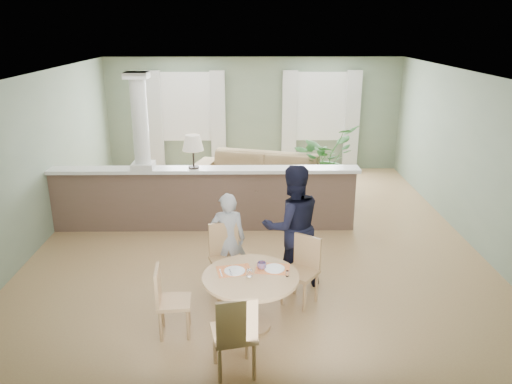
{
  "coord_description": "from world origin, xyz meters",
  "views": [
    {
      "loc": [
        -0.11,
        -7.92,
        3.43
      ],
      "look_at": [
        -0.02,
        -1.0,
        1.09
      ],
      "focal_mm": 35.0,
      "sensor_mm": 36.0,
      "label": 1
    }
  ],
  "objects_px": {
    "chair_far_boy": "(226,255)",
    "chair_far_man": "(303,267)",
    "dining_table": "(251,286)",
    "houseplant": "(324,160)",
    "child_person": "(228,239)",
    "chair_near": "(235,332)",
    "man_person": "(292,226)",
    "chair_side": "(168,298)",
    "sofa": "(261,176)"
  },
  "relations": [
    {
      "from": "dining_table",
      "to": "child_person",
      "type": "xyz_separation_m",
      "value": [
        -0.31,
        1.05,
        0.12
      ]
    },
    {
      "from": "chair_far_boy",
      "to": "chair_side",
      "type": "distance_m",
      "value": 1.18
    },
    {
      "from": "chair_side",
      "to": "child_person",
      "type": "relative_size",
      "value": 0.63
    },
    {
      "from": "dining_table",
      "to": "chair_side",
      "type": "relative_size",
      "value": 1.34
    },
    {
      "from": "chair_far_man",
      "to": "chair_side",
      "type": "distance_m",
      "value": 1.76
    },
    {
      "from": "chair_far_boy",
      "to": "chair_far_man",
      "type": "bearing_deg",
      "value": -33.44
    },
    {
      "from": "sofa",
      "to": "dining_table",
      "type": "relative_size",
      "value": 2.62
    },
    {
      "from": "child_person",
      "to": "man_person",
      "type": "height_order",
      "value": "man_person"
    },
    {
      "from": "dining_table",
      "to": "chair_far_boy",
      "type": "xyz_separation_m",
      "value": [
        -0.33,
        0.87,
        -0.03
      ]
    },
    {
      "from": "houseplant",
      "to": "dining_table",
      "type": "relative_size",
      "value": 1.3
    },
    {
      "from": "child_person",
      "to": "sofa",
      "type": "bearing_deg",
      "value": -101.71
    },
    {
      "from": "chair_side",
      "to": "chair_far_boy",
      "type": "bearing_deg",
      "value": -36.9
    },
    {
      "from": "houseplant",
      "to": "chair_side",
      "type": "height_order",
      "value": "houseplant"
    },
    {
      "from": "chair_far_boy",
      "to": "child_person",
      "type": "xyz_separation_m",
      "value": [
        0.02,
        0.18,
        0.15
      ]
    },
    {
      "from": "chair_side",
      "to": "man_person",
      "type": "xyz_separation_m",
      "value": [
        1.51,
        1.17,
        0.39
      ]
    },
    {
      "from": "sofa",
      "to": "chair_side",
      "type": "height_order",
      "value": "sofa"
    },
    {
      "from": "man_person",
      "to": "houseplant",
      "type": "bearing_deg",
      "value": -118.68
    },
    {
      "from": "houseplant",
      "to": "sofa",
      "type": "bearing_deg",
      "value": -174.19
    },
    {
      "from": "chair_near",
      "to": "child_person",
      "type": "relative_size",
      "value": 0.72
    },
    {
      "from": "dining_table",
      "to": "chair_near",
      "type": "height_order",
      "value": "chair_near"
    },
    {
      "from": "chair_far_man",
      "to": "chair_near",
      "type": "height_order",
      "value": "chair_near"
    },
    {
      "from": "chair_near",
      "to": "man_person",
      "type": "relative_size",
      "value": 0.56
    },
    {
      "from": "sofa",
      "to": "man_person",
      "type": "xyz_separation_m",
      "value": [
        0.32,
        -3.73,
        0.42
      ]
    },
    {
      "from": "child_person",
      "to": "man_person",
      "type": "bearing_deg",
      "value": 176.17
    },
    {
      "from": "chair_near",
      "to": "child_person",
      "type": "height_order",
      "value": "child_person"
    },
    {
      "from": "houseplant",
      "to": "chair_far_boy",
      "type": "bearing_deg",
      "value": -114.92
    },
    {
      "from": "chair_far_boy",
      "to": "man_person",
      "type": "distance_m",
      "value": 0.96
    },
    {
      "from": "chair_near",
      "to": "man_person",
      "type": "height_order",
      "value": "man_person"
    },
    {
      "from": "dining_table",
      "to": "chair_side",
      "type": "xyz_separation_m",
      "value": [
        -0.95,
        -0.13,
        -0.08
      ]
    },
    {
      "from": "sofa",
      "to": "man_person",
      "type": "bearing_deg",
      "value": -68.6
    },
    {
      "from": "sofa",
      "to": "chair_side",
      "type": "xyz_separation_m",
      "value": [
        -1.18,
        -4.9,
        0.03
      ]
    },
    {
      "from": "chair_far_boy",
      "to": "chair_far_man",
      "type": "relative_size",
      "value": 1.07
    },
    {
      "from": "houseplant",
      "to": "child_person",
      "type": "bearing_deg",
      "value": -115.67
    },
    {
      "from": "houseplant",
      "to": "child_person",
      "type": "height_order",
      "value": "houseplant"
    },
    {
      "from": "chair_far_man",
      "to": "man_person",
      "type": "relative_size",
      "value": 0.51
    },
    {
      "from": "chair_far_boy",
      "to": "sofa",
      "type": "bearing_deg",
      "value": 64.6
    },
    {
      "from": "sofa",
      "to": "chair_far_man",
      "type": "distance_m",
      "value": 4.21
    },
    {
      "from": "chair_near",
      "to": "chair_far_boy",
      "type": "bearing_deg",
      "value": -96.86
    },
    {
      "from": "houseplant",
      "to": "chair_side",
      "type": "relative_size",
      "value": 1.73
    },
    {
      "from": "houseplant",
      "to": "chair_near",
      "type": "distance_m",
      "value": 6.04
    },
    {
      "from": "chair_side",
      "to": "chair_far_man",
      "type": "bearing_deg",
      "value": -71.29
    },
    {
      "from": "houseplant",
      "to": "dining_table",
      "type": "distance_m",
      "value": 5.14
    },
    {
      "from": "dining_table",
      "to": "man_person",
      "type": "xyz_separation_m",
      "value": [
        0.56,
        1.04,
        0.31
      ]
    },
    {
      "from": "sofa",
      "to": "chair_near",
      "type": "height_order",
      "value": "chair_near"
    },
    {
      "from": "chair_far_man",
      "to": "chair_side",
      "type": "height_order",
      "value": "chair_far_man"
    },
    {
      "from": "chair_far_boy",
      "to": "chair_side",
      "type": "relative_size",
      "value": 1.11
    },
    {
      "from": "dining_table",
      "to": "chair_far_man",
      "type": "xyz_separation_m",
      "value": [
        0.66,
        0.58,
        -0.06
      ]
    },
    {
      "from": "chair_near",
      "to": "man_person",
      "type": "xyz_separation_m",
      "value": [
        0.72,
        1.93,
        0.33
      ]
    },
    {
      "from": "chair_side",
      "to": "man_person",
      "type": "height_order",
      "value": "man_person"
    },
    {
      "from": "man_person",
      "to": "chair_side",
      "type": "bearing_deg",
      "value": 23.49
    }
  ]
}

